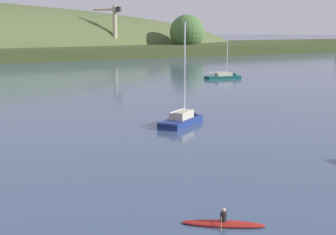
{
  "coord_description": "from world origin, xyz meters",
  "views": [
    {
      "loc": [
        -28.03,
        -2.58,
        9.62
      ],
      "look_at": [
        -2.56,
        33.89,
        1.9
      ],
      "focal_mm": 54.4,
      "sensor_mm": 36.0,
      "label": 1
    }
  ],
  "objects_px": {
    "sailboat_near_mooring": "(184,122)",
    "canoe_with_paddler": "(223,224)",
    "dockside_crane": "(114,32)",
    "sailboat_far_left": "(227,78)"
  },
  "relations": [
    {
      "from": "sailboat_near_mooring",
      "to": "canoe_with_paddler",
      "type": "height_order",
      "value": "sailboat_near_mooring"
    },
    {
      "from": "dockside_crane",
      "to": "sailboat_near_mooring",
      "type": "height_order",
      "value": "dockside_crane"
    },
    {
      "from": "canoe_with_paddler",
      "to": "sailboat_far_left",
      "type": "bearing_deg",
      "value": -89.89
    },
    {
      "from": "dockside_crane",
      "to": "sailboat_near_mooring",
      "type": "xyz_separation_m",
      "value": [
        -65.26,
        -132.18,
        -8.31
      ]
    },
    {
      "from": "sailboat_far_left",
      "to": "sailboat_near_mooring",
      "type": "bearing_deg",
      "value": -122.11
    },
    {
      "from": "dockside_crane",
      "to": "sailboat_near_mooring",
      "type": "bearing_deg",
      "value": 109.29
    },
    {
      "from": "sailboat_near_mooring",
      "to": "canoe_with_paddler",
      "type": "relative_size",
      "value": 3.11
    },
    {
      "from": "dockside_crane",
      "to": "sailboat_far_left",
      "type": "relative_size",
      "value": 1.61
    },
    {
      "from": "sailboat_near_mooring",
      "to": "sailboat_far_left",
      "type": "distance_m",
      "value": 49.72
    },
    {
      "from": "dockside_crane",
      "to": "canoe_with_paddler",
      "type": "distance_m",
      "value": 175.04
    }
  ]
}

